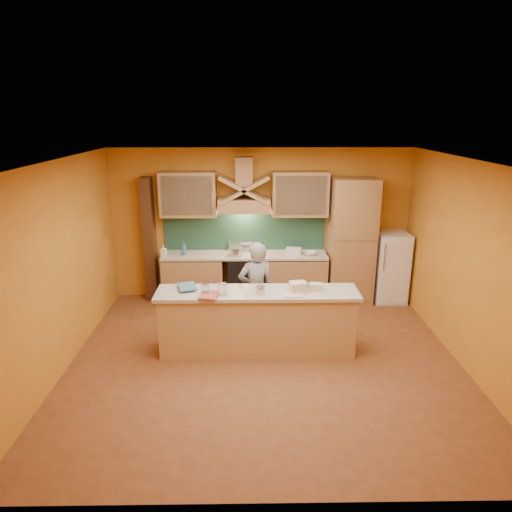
{
  "coord_description": "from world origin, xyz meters",
  "views": [
    {
      "loc": [
        -0.21,
        -5.77,
        3.37
      ],
      "look_at": [
        -0.11,
        0.9,
        1.29
      ],
      "focal_mm": 32.0,
      "sensor_mm": 36.0,
      "label": 1
    }
  ],
  "objects_px": {
    "fridge": "(390,267)",
    "stove": "(245,278)",
    "kitchen_scale": "(260,291)",
    "person": "(256,290)",
    "mixing_bowl": "(300,285)"
  },
  "relations": [
    {
      "from": "fridge",
      "to": "person",
      "type": "height_order",
      "value": "person"
    },
    {
      "from": "fridge",
      "to": "kitchen_scale",
      "type": "height_order",
      "value": "fridge"
    },
    {
      "from": "mixing_bowl",
      "to": "person",
      "type": "bearing_deg",
      "value": 153.74
    },
    {
      "from": "fridge",
      "to": "mixing_bowl",
      "type": "height_order",
      "value": "fridge"
    },
    {
      "from": "stove",
      "to": "kitchen_scale",
      "type": "relative_size",
      "value": 7.78
    },
    {
      "from": "fridge",
      "to": "person",
      "type": "relative_size",
      "value": 0.85
    },
    {
      "from": "fridge",
      "to": "stove",
      "type": "bearing_deg",
      "value": 180.0
    },
    {
      "from": "stove",
      "to": "kitchen_scale",
      "type": "xyz_separation_m",
      "value": [
        0.24,
        -2.01,
        0.54
      ]
    },
    {
      "from": "mixing_bowl",
      "to": "kitchen_scale",
      "type": "bearing_deg",
      "value": -154.98
    },
    {
      "from": "person",
      "to": "mixing_bowl",
      "type": "relative_size",
      "value": 6.21
    },
    {
      "from": "stove",
      "to": "kitchen_scale",
      "type": "bearing_deg",
      "value": -83.25
    },
    {
      "from": "mixing_bowl",
      "to": "stove",
      "type": "bearing_deg",
      "value": 115.51
    },
    {
      "from": "kitchen_scale",
      "to": "stove",
      "type": "bearing_deg",
      "value": 102.39
    },
    {
      "from": "mixing_bowl",
      "to": "fridge",
      "type": "bearing_deg",
      "value": 42.87
    },
    {
      "from": "stove",
      "to": "mixing_bowl",
      "type": "bearing_deg",
      "value": -64.49
    }
  ]
}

